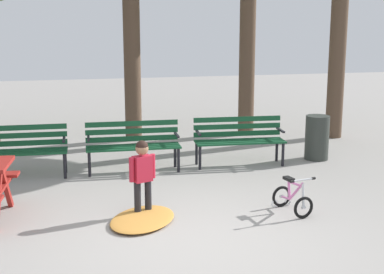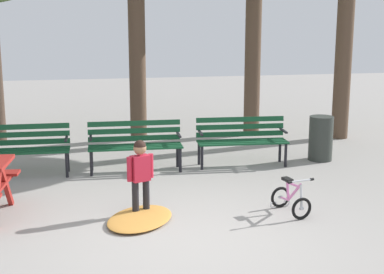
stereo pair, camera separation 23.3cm
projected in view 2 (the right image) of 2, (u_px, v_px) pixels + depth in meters
name	position (u px, v px, depth m)	size (l,w,h in m)	color
ground	(181.00, 239.00, 6.74)	(36.00, 36.00, 0.00)	gray
park_bench_far_left	(21.00, 146.00, 9.33)	(1.61, 0.51, 0.85)	#144728
park_bench_left	(135.00, 142.00, 9.64)	(1.62, 0.51, 0.85)	#144728
park_bench_right	(241.00, 137.00, 10.00)	(1.63, 0.56, 0.85)	#144728
child_standing	(140.00, 171.00, 7.45)	(0.37, 0.24, 1.03)	black
kids_bicycle	(291.00, 199.00, 7.57)	(0.46, 0.61, 0.54)	black
leaf_pile	(140.00, 218.00, 7.32)	(1.10, 0.77, 0.07)	#C68438
trash_bin	(321.00, 138.00, 10.35)	(0.44, 0.44, 0.82)	#2D332D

